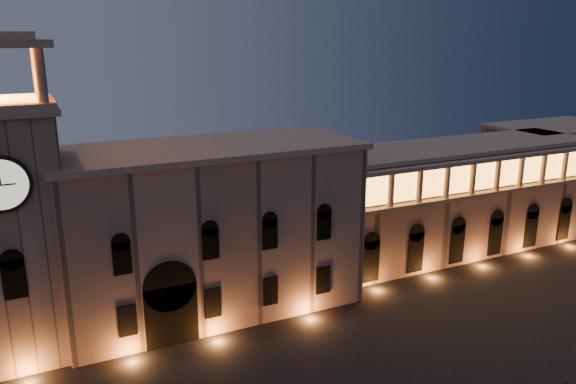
% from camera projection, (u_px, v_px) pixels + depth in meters
% --- Properties ---
extents(government_building, '(30.80, 12.80, 17.60)m').
position_uv_depth(government_building, '(210.00, 229.00, 58.07)').
color(government_building, '#906E5E').
rests_on(government_building, ground).
extents(clock_tower, '(9.80, 9.80, 32.40)m').
position_uv_depth(clock_tower, '(9.00, 222.00, 48.55)').
color(clock_tower, '#906E5E').
rests_on(clock_tower, ground).
extents(colonnade_wing, '(40.60, 11.50, 14.50)m').
position_uv_depth(colonnade_wing, '(452.00, 198.00, 74.40)').
color(colonnade_wing, '#8B6958').
rests_on(colonnade_wing, ground).
extents(secondary_building, '(20.00, 12.00, 14.00)m').
position_uv_depth(secondary_building, '(551.00, 171.00, 90.61)').
color(secondary_building, '#8B6958').
rests_on(secondary_building, ground).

